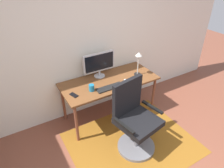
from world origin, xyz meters
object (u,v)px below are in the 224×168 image
(coffee_cup, at_px, (92,88))
(desk_lamp, at_px, (138,59))
(keyboard, at_px, (110,87))
(computer_mouse, at_px, (126,81))
(monitor, at_px, (99,63))
(office_chair, at_px, (134,122))
(desk, at_px, (110,84))
(cell_phone, at_px, (74,95))

(coffee_cup, height_order, desk_lamp, desk_lamp)
(keyboard, relative_size, coffee_cup, 4.21)
(keyboard, height_order, computer_mouse, computer_mouse)
(monitor, height_order, keyboard, monitor)
(computer_mouse, xyz_separation_m, desk_lamp, (0.29, 0.10, 0.27))
(office_chair, bearing_deg, keyboard, 84.44)
(office_chair, bearing_deg, desk_lamp, 41.82)
(desk, xyz_separation_m, desk_lamp, (0.50, -0.07, 0.35))
(desk_lamp, bearing_deg, monitor, 154.87)
(desk, distance_m, office_chair, 0.81)
(computer_mouse, distance_m, coffee_cup, 0.59)
(desk, height_order, coffee_cup, coffee_cup)
(monitor, distance_m, coffee_cup, 0.48)
(keyboard, distance_m, coffee_cup, 0.28)
(computer_mouse, height_order, desk_lamp, desk_lamp)
(desk, height_order, computer_mouse, computer_mouse)
(office_chair, bearing_deg, desk, 75.62)
(coffee_cup, bearing_deg, office_chair, -64.44)
(monitor, distance_m, computer_mouse, 0.52)
(computer_mouse, height_order, coffee_cup, coffee_cup)
(office_chair, bearing_deg, computer_mouse, 56.47)
(monitor, height_order, desk_lamp, monitor)
(monitor, bearing_deg, office_chair, -88.79)
(monitor, relative_size, coffee_cup, 5.28)
(desk, xyz_separation_m, keyboard, (-0.11, -0.19, 0.07))
(desk, distance_m, coffee_cup, 0.41)
(desk_lamp, bearing_deg, desk, 172.30)
(desk, height_order, desk_lamp, desk_lamp)
(keyboard, xyz_separation_m, computer_mouse, (0.32, 0.03, 0.01))
(monitor, bearing_deg, coffee_cup, -132.80)
(desk, relative_size, cell_phone, 11.18)
(computer_mouse, height_order, cell_phone, computer_mouse)
(desk, bearing_deg, desk_lamp, -7.70)
(cell_phone, bearing_deg, coffee_cup, -22.25)
(desk, distance_m, keyboard, 0.23)
(computer_mouse, relative_size, office_chair, 0.10)
(computer_mouse, relative_size, cell_phone, 0.74)
(desk, relative_size, keyboard, 3.64)
(keyboard, bearing_deg, monitor, 85.75)
(cell_phone, xyz_separation_m, desk_lamp, (1.16, 0.03, 0.29))
(keyboard, height_order, coffee_cup, coffee_cup)
(keyboard, distance_m, cell_phone, 0.55)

